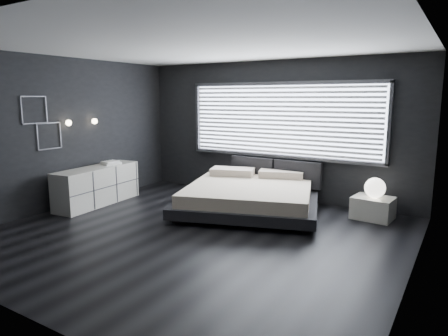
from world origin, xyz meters
The scene contains 12 objects.
room centered at (0.00, 0.00, 1.40)m, with size 6.04×6.00×2.80m.
window centered at (0.20, 2.70, 1.61)m, with size 4.14×0.09×1.52m.
headboard centered at (0.11, 2.64, 0.57)m, with size 1.96×0.16×0.52m.
sconce_near centered at (-2.88, 0.05, 1.60)m, with size 0.18×0.11×0.11m.
sconce_far centered at (-2.88, 0.65, 1.60)m, with size 0.18×0.11×0.11m.
wall_art_upper centered at (-2.98, -0.55, 1.85)m, with size 0.01×0.48×0.48m.
wall_art_lower centered at (-2.98, -0.30, 1.38)m, with size 0.01×0.48×0.48m.
bed centered at (0.10, 1.59, 0.29)m, with size 3.04×2.97×0.63m.
nightstand centered at (2.14, 2.27, 0.19)m, with size 0.65×0.54×0.38m, color silver.
orb_lamp centered at (2.16, 2.24, 0.55)m, with size 0.35×0.35×0.35m, color white.
dresser centered at (-2.65, 0.44, 0.37)m, with size 0.67×1.87×0.73m.
book_stack centered at (-2.66, 0.80, 0.77)m, with size 0.32×0.38×0.07m.
Camera 1 is at (3.45, -4.73, 2.06)m, focal length 32.00 mm.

